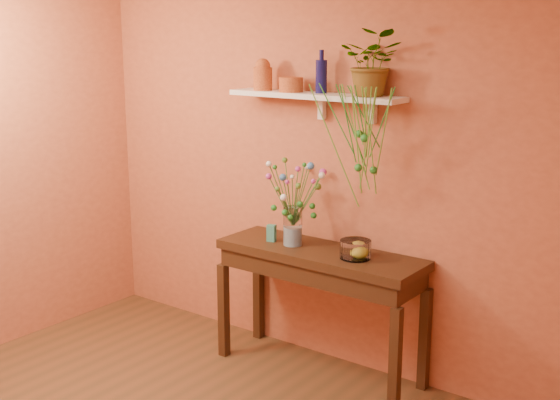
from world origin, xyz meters
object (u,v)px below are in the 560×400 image
terracotta_jug (263,75)px  spider_plant (373,63)px  glass_vase (293,229)px  glass_bowl (355,250)px  blue_bottle (321,76)px  bouquet (297,187)px  sideboard (320,268)px

terracotta_jug → spider_plant: (0.86, 0.04, 0.11)m
glass_vase → glass_bowl: bearing=-0.2°
blue_bottle → glass_vase: bearing=-123.4°
terracotta_jug → blue_bottle: (0.46, 0.05, 0.01)m
terracotta_jug → bouquet: size_ratio=0.47×
glass_vase → bouquet: (0.03, 0.01, 0.30)m
terracotta_jug → glass_vase: 1.10m
spider_plant → bouquet: (-0.48, -0.15, -0.85)m
spider_plant → glass_vase: spider_plant is taller
sideboard → bouquet: bouquet is taller
blue_bottle → glass_vase: 1.06m
bouquet → spider_plant: bearing=16.8°
terracotta_jug → bouquet: 0.84m
terracotta_jug → blue_bottle: 0.47m
glass_bowl → blue_bottle: bearing=157.0°
glass_vase → glass_bowl: glass_vase is taller
spider_plant → bouquet: size_ratio=0.91×
spider_plant → glass_bowl: 1.21m
sideboard → blue_bottle: (-0.11, 0.15, 1.29)m
glass_bowl → spider_plant: bearing=89.9°
sideboard → bouquet: size_ratio=3.14×
spider_plant → glass_vase: (-0.51, -0.16, -1.14)m
sideboard → glass_bowl: 0.35m
terracotta_jug → glass_bowl: 1.40m
bouquet → glass_bowl: (0.48, -0.01, -0.36)m
sideboard → blue_bottle: size_ratio=5.13×
blue_bottle → bouquet: size_ratio=0.61×
blue_bottle → glass_bowl: 1.19m
terracotta_jug → glass_vase: terracotta_jug is taller
blue_bottle → bouquet: (-0.08, -0.15, -0.75)m
terracotta_jug → glass_vase: (0.35, -0.12, -1.03)m
bouquet → glass_bowl: bouquet is taller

